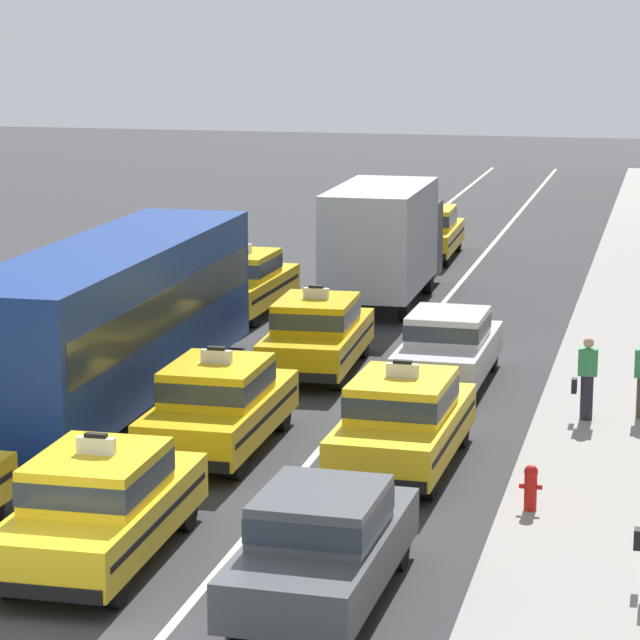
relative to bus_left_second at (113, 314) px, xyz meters
The scene contains 14 objects.
lane_stripe_left_center 8.60m from the bus_left_second, 78.73° to the left, with size 0.14×80.00×0.01m, color silver.
lane_stripe_center_right 9.73m from the bus_left_second, 59.58° to the left, with size 0.14×80.00×0.01m, color silver.
bus_left_second is the anchor object (origin of this frame).
taxi_left_third 9.19m from the bus_left_second, 90.17° to the left, with size 1.93×4.60×1.96m.
taxi_center_nearest 9.07m from the bus_left_second, 69.72° to the right, with size 1.90×4.59×1.96m.
taxi_center_second 4.29m from the bus_left_second, 42.11° to the right, with size 1.85×4.57×1.96m.
taxi_center_third 4.92m from the bus_left_second, 45.62° to the left, with size 2.00×4.63×1.96m.
box_truck_center_fourth 12.11m from the bus_left_second, 74.32° to the left, with size 2.36×6.99×3.27m.
taxi_center_fifth 19.56m from the bus_left_second, 80.63° to the left, with size 1.93×4.61×1.96m.
sedan_right_nearest 11.27m from the bus_left_second, 54.33° to the right, with size 1.86×4.34×1.58m.
taxi_right_second 7.25m from the bus_left_second, 25.08° to the right, with size 1.92×4.60×1.96m.
sedan_right_third 7.11m from the bus_left_second, 25.70° to the left, with size 1.81×4.32×1.58m.
pedestrian_near_crosswalk 9.46m from the bus_left_second, ahead, with size 0.47×0.24×1.60m.
fire_hydrant 10.37m from the bus_left_second, 29.92° to the right, with size 0.36×0.22×0.73m.
Camera 1 is at (7.69, -15.46, 7.75)m, focal length 82.80 mm.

